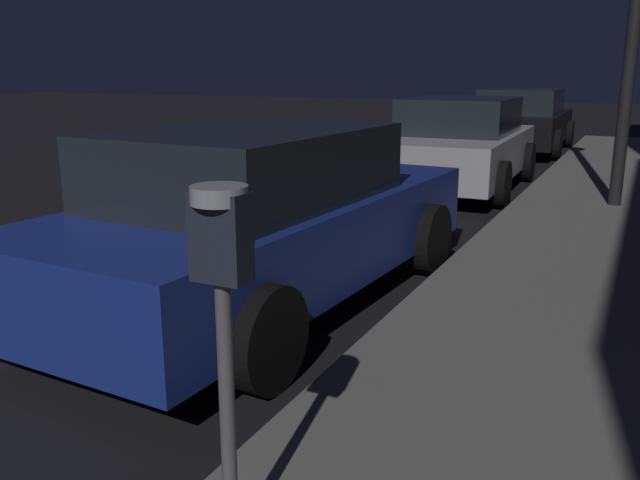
{
  "coord_description": "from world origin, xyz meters",
  "views": [
    {
      "loc": [
        5.57,
        -1.29,
        1.87
      ],
      "look_at": [
        4.04,
        1.83,
        0.98
      ],
      "focal_mm": 37.71,
      "sensor_mm": 36.0,
      "label": 1
    }
  ],
  "objects_px": {
    "car_silver": "(458,144)",
    "car_black": "(521,121)",
    "parking_meter": "(222,283)",
    "car_blue": "(263,218)"
  },
  "relations": [
    {
      "from": "car_silver",
      "to": "parking_meter",
      "type": "bearing_deg",
      "value": -80.35
    },
    {
      "from": "car_silver",
      "to": "car_black",
      "type": "bearing_deg",
      "value": 89.99
    },
    {
      "from": "parking_meter",
      "to": "car_blue",
      "type": "bearing_deg",
      "value": 118.5
    },
    {
      "from": "car_blue",
      "to": "car_black",
      "type": "distance_m",
      "value": 11.58
    },
    {
      "from": "parking_meter",
      "to": "car_blue",
      "type": "xyz_separation_m",
      "value": [
        -1.49,
        2.75,
        -0.46
      ]
    },
    {
      "from": "parking_meter",
      "to": "car_black",
      "type": "relative_size",
      "value": 0.31
    },
    {
      "from": "car_blue",
      "to": "car_black",
      "type": "relative_size",
      "value": 1.03
    },
    {
      "from": "parking_meter",
      "to": "car_black",
      "type": "bearing_deg",
      "value": 95.93
    },
    {
      "from": "car_silver",
      "to": "car_black",
      "type": "relative_size",
      "value": 0.95
    },
    {
      "from": "car_blue",
      "to": "car_black",
      "type": "height_order",
      "value": "same"
    }
  ]
}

